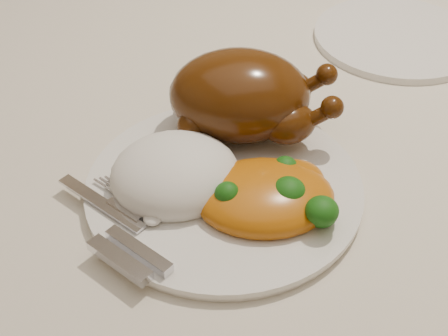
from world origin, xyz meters
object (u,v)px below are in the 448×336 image
object	(u,v)px
dining_table	(268,151)
side_plate	(397,37)
roast_chicken	(244,96)
dinner_plate	(224,188)

from	to	relation	value
dining_table	side_plate	size ratio (longest dim) A/B	7.31
side_plate	roast_chicken	size ratio (longest dim) A/B	1.12
dinner_plate	roast_chicken	xyz separation A→B (m)	(0.05, 0.07, 0.05)
dinner_plate	roast_chicken	size ratio (longest dim) A/B	1.36
dining_table	dinner_plate	world-z (taller)	dinner_plate
dinner_plate	side_plate	xyz separation A→B (m)	(0.32, 0.20, -0.00)
roast_chicken	dinner_plate	bearing A→B (deg)	-101.56
dining_table	dinner_plate	distance (m)	0.22
roast_chicken	side_plate	bearing A→B (deg)	47.21
dining_table	dinner_plate	size ratio (longest dim) A/B	6.07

